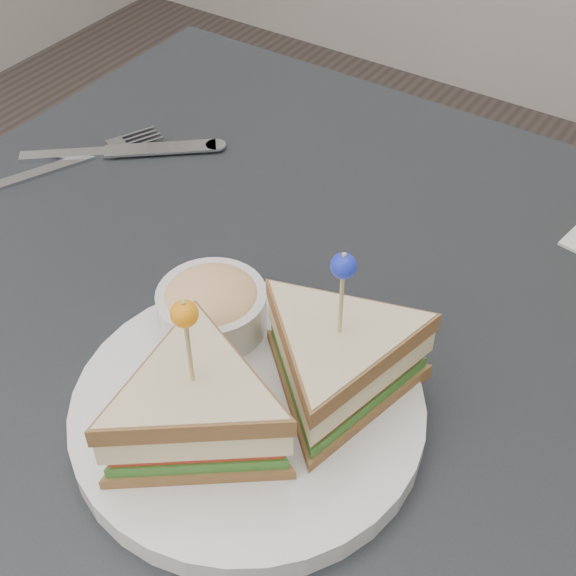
# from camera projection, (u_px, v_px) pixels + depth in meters

# --- Properties ---
(table) EXTENTS (0.80, 0.80, 0.75)m
(table) POSITION_uv_depth(u_px,v_px,m) (272.00, 398.00, 0.68)
(table) COLOR black
(table) RESTS_ON ground
(plate_meal) EXTENTS (0.29, 0.28, 0.15)m
(plate_meal) POSITION_uv_depth(u_px,v_px,m) (258.00, 383.00, 0.55)
(plate_meal) COLOR silver
(plate_meal) RESTS_ON table
(cutlery_fork) EXTENTS (0.09, 0.18, 0.01)m
(cutlery_fork) POSITION_uv_depth(u_px,v_px,m) (85.00, 157.00, 0.81)
(cutlery_fork) COLOR #B7BDC2
(cutlery_fork) RESTS_ON table
(cutlery_knife) EXTENTS (0.17, 0.15, 0.01)m
(cutlery_knife) POSITION_uv_depth(u_px,v_px,m) (114.00, 152.00, 0.82)
(cutlery_knife) COLOR silver
(cutlery_knife) RESTS_ON table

